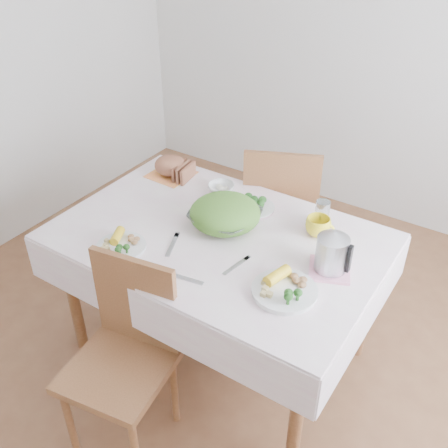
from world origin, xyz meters
The scene contains 20 objects.
floor centered at (0.00, 0.00, 0.00)m, with size 3.60×3.60×0.00m, color brown.
back_wall centered at (0.00, 1.80, 1.35)m, with size 3.60×3.60×0.00m, color silver.
dining_table centered at (0.00, 0.00, 0.38)m, with size 1.40×0.90×0.75m, color brown.
tablecloth centered at (0.00, 0.00, 0.76)m, with size 1.50×1.00×0.01m, color white.
chair_near centered at (-0.06, -0.67, 0.47)m, with size 0.41×0.41×0.90m, color brown.
chair_far centered at (-0.05, 0.74, 0.46)m, with size 0.43×0.43×0.96m, color brown.
salad_bowl centered at (-0.02, 0.09, 0.80)m, with size 0.32×0.32×0.08m, color white.
dinner_plate_left centered at (-0.30, -0.33, 0.77)m, with size 0.23×0.23×0.02m, color white.
dinner_plate_right centered at (0.45, -0.19, 0.77)m, with size 0.27×0.27×0.02m, color white.
broccoli_plate centered at (0.03, 0.28, 0.77)m, with size 0.21×0.21×0.02m, color beige.
napkin centered at (-0.54, 0.34, 0.76)m, with size 0.22×0.22×0.00m, color #FF954A.
bread_loaf centered at (-0.54, 0.34, 0.82)m, with size 0.18×0.17×0.11m, color brown.
fruit_bowl centered at (-0.21, 0.34, 0.78)m, with size 0.14×0.14×0.04m, color white.
yellow_mug centered at (0.39, 0.26, 0.81)m, with size 0.12×0.12×0.09m, color yellow.
glass_tumbler centered at (0.37, 0.34, 0.83)m, with size 0.07×0.07×0.13m, color white.
pink_tray centered at (0.54, 0.04, 0.77)m, with size 0.17×0.17×0.01m, color pink.
electric_kettle centered at (0.54, 0.04, 0.88)m, with size 0.14×0.14×0.19m, color #B2B5BA.
fork_left centered at (-0.13, -0.18, 0.76)m, with size 0.02×0.18×0.00m, color silver.
fork_right centered at (0.19, -0.15, 0.76)m, with size 0.02×0.16×0.00m, color silver.
knife centered at (0.05, -0.34, 0.76)m, with size 0.02×0.19×0.00m, color silver.
Camera 1 is at (1.11, -1.65, 2.18)m, focal length 42.00 mm.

